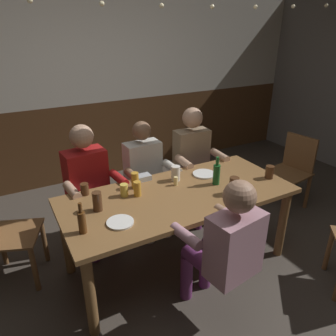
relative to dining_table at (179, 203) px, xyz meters
The scene contains 25 objects.
ground_plane 0.65m from the dining_table, 90.00° to the right, with size 7.95×7.95×0.00m, color #423A33.
back_wall_upper 2.55m from the dining_table, 90.00° to the left, with size 6.63×0.12×1.38m, color beige.
back_wall_wainscot 2.29m from the dining_table, 90.00° to the left, with size 6.63×0.12×1.09m, color brown.
dining_table is the anchor object (origin of this frame).
person_0 0.91m from the dining_table, 131.11° to the left, with size 0.55×0.56×1.25m.
person_1 0.67m from the dining_table, 89.85° to the left, with size 0.52×0.49×1.20m.
person_2 0.90m from the dining_table, 48.19° to the left, with size 0.54×0.54×1.27m.
person_3 0.67m from the dining_table, 90.96° to the right, with size 0.55×0.57×1.19m.
chair_empty_near_right 1.52m from the dining_table, 158.79° to the left, with size 0.57×0.57×0.88m.
chair_empty_far_end 1.78m from the dining_table, ahead, with size 0.50×0.50×0.88m.
table_candle 0.21m from the dining_table, 70.24° to the left, with size 0.04×0.04×0.08m, color #F9E08C.
condiment_caddy 0.44m from the dining_table, 112.67° to the left, with size 0.14×0.10×0.05m, color #B2B7BC.
plate_0 0.64m from the dining_table, 163.19° to the right, with size 0.20×0.20×0.01m, color white.
plate_1 0.47m from the dining_table, 27.12° to the left, with size 0.22×0.22×0.01m, color white.
bottle_0 0.44m from the dining_table, ahead, with size 0.06×0.06×0.27m.
bottle_1 0.91m from the dining_table, 169.28° to the right, with size 0.06×0.06×0.24m.
pint_glass_0 0.93m from the dining_table, ahead, with size 0.08×0.08×0.12m, color #4C2D19.
pint_glass_1 0.50m from the dining_table, 28.67° to the right, with size 0.08×0.08×0.15m, color #4C2D19.
pint_glass_2 0.31m from the dining_table, 66.38° to the left, with size 0.08×0.08×0.14m, color white.
pint_glass_3 0.72m from the dining_table, behind, with size 0.07×0.07×0.16m, color #4C2D19.
pint_glass_4 0.49m from the dining_table, 156.42° to the left, with size 0.07×0.07×0.11m, color #E5C64C.
pint_glass_5 0.39m from the dining_table, 157.43° to the left, with size 0.06×0.06×0.13m, color gold.
pint_glass_6 0.82m from the dining_table, 152.57° to the left, with size 0.07×0.07×0.10m, color #4C2D19.
pint_glass_7 0.43m from the dining_table, 135.84° to the left, with size 0.07×0.07×0.15m, color gold.
string_lights 1.61m from the dining_table, 90.00° to the left, with size 4.68×0.04×0.10m.
Camera 1 is at (-1.26, -2.06, 2.09)m, focal length 34.43 mm.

